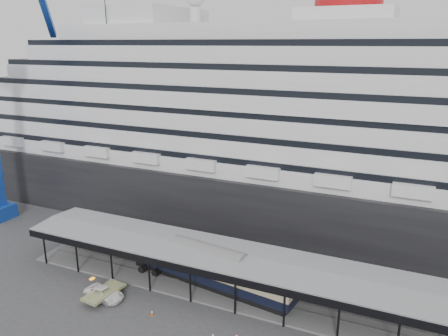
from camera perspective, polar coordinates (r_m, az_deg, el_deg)
The scene contains 7 objects.
ground at distance 53.17m, azimuth -1.98°, elevation -18.24°, with size 200.00×200.00×0.00m, color #39393C.
cruise_ship at distance 74.83m, azimuth 8.87°, elevation 6.96°, with size 130.00×30.00×43.90m.
platform_canopy at distance 55.76m, azimuth 0.33°, elevation -13.59°, with size 56.00×9.18×5.30m.
port_truck at distance 56.88m, azimuth -15.40°, elevation -15.51°, with size 2.37×5.13×1.43m, color white.
pullman_carriage at distance 56.51m, azimuth -2.12°, elevation -12.68°, with size 23.73×6.25×23.10m.
traffic_cone_left at distance 53.03m, azimuth -9.37°, elevation -18.14°, with size 0.43×0.43×0.66m.
traffic_cone_mid at distance 48.97m, azimuth -1.45°, elevation -21.10°, with size 0.50×0.50×0.76m.
Camera 1 is at (19.63, -39.29, 29.97)m, focal length 35.00 mm.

